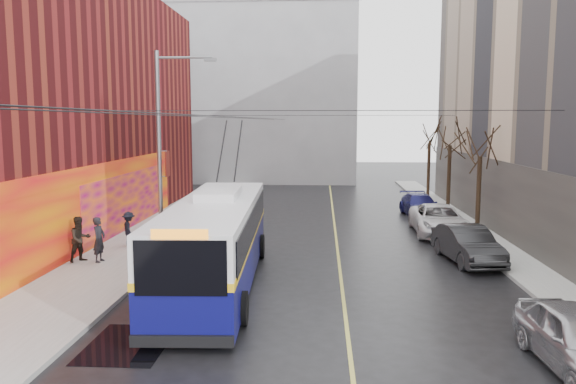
{
  "coord_description": "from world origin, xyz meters",
  "views": [
    {
      "loc": [
        0.73,
        -13.88,
        6.02
      ],
      "look_at": [
        -0.7,
        9.76,
        3.03
      ],
      "focal_mm": 35.0,
      "sensor_mm": 36.0,
      "label": 1
    }
  ],
  "objects_px": {
    "tree_near": "(481,142)",
    "tree_far": "(430,133)",
    "pedestrian_c": "(129,229)",
    "parked_car_b": "(467,244)",
    "streetlight_pole": "(163,149)",
    "tree_mid": "(450,133)",
    "parked_car_d": "(420,205)",
    "pedestrian_b": "(80,239)",
    "following_car": "(247,217)",
    "trolleybus": "(216,240)",
    "parked_car_c": "(439,220)",
    "pedestrian_a": "(99,240)"
  },
  "relations": [
    {
      "from": "trolleybus",
      "to": "parked_car_c",
      "type": "relative_size",
      "value": 2.29
    },
    {
      "from": "trolleybus",
      "to": "pedestrian_c",
      "type": "bearing_deg",
      "value": 130.6
    },
    {
      "from": "pedestrian_a",
      "to": "pedestrian_c",
      "type": "relative_size",
      "value": 1.17
    },
    {
      "from": "streetlight_pole",
      "to": "tree_near",
      "type": "distance_m",
      "value": 16.28
    },
    {
      "from": "tree_mid",
      "to": "tree_far",
      "type": "relative_size",
      "value": 1.02
    },
    {
      "from": "tree_near",
      "to": "following_car",
      "type": "relative_size",
      "value": 1.56
    },
    {
      "from": "streetlight_pole",
      "to": "parked_car_c",
      "type": "relative_size",
      "value": 1.59
    },
    {
      "from": "tree_near",
      "to": "tree_mid",
      "type": "xyz_separation_m",
      "value": [
        0.0,
        7.0,
        0.28
      ]
    },
    {
      "from": "following_car",
      "to": "tree_near",
      "type": "bearing_deg",
      "value": -6.52
    },
    {
      "from": "following_car",
      "to": "pedestrian_b",
      "type": "relative_size",
      "value": 2.14
    },
    {
      "from": "pedestrian_b",
      "to": "pedestrian_c",
      "type": "distance_m",
      "value": 3.28
    },
    {
      "from": "parked_car_b",
      "to": "parked_car_d",
      "type": "bearing_deg",
      "value": 81.96
    },
    {
      "from": "parked_car_c",
      "to": "pedestrian_a",
      "type": "relative_size",
      "value": 2.98
    },
    {
      "from": "parked_car_c",
      "to": "parked_car_d",
      "type": "relative_size",
      "value": 1.17
    },
    {
      "from": "pedestrian_b",
      "to": "tree_near",
      "type": "bearing_deg",
      "value": -29.12
    },
    {
      "from": "tree_mid",
      "to": "pedestrian_b",
      "type": "height_order",
      "value": "tree_mid"
    },
    {
      "from": "trolleybus",
      "to": "pedestrian_b",
      "type": "bearing_deg",
      "value": 155.76
    },
    {
      "from": "pedestrian_b",
      "to": "parked_car_c",
      "type": "bearing_deg",
      "value": -26.34
    },
    {
      "from": "pedestrian_c",
      "to": "following_car",
      "type": "bearing_deg",
      "value": -71.39
    },
    {
      "from": "pedestrian_b",
      "to": "streetlight_pole",
      "type": "bearing_deg",
      "value": -28.42
    },
    {
      "from": "trolleybus",
      "to": "following_car",
      "type": "relative_size",
      "value": 3.15
    },
    {
      "from": "pedestrian_a",
      "to": "pedestrian_c",
      "type": "xyz_separation_m",
      "value": [
        0.18,
        3.11,
        -0.14
      ]
    },
    {
      "from": "parked_car_c",
      "to": "pedestrian_b",
      "type": "distance_m",
      "value": 18.02
    },
    {
      "from": "parked_car_d",
      "to": "following_car",
      "type": "distance_m",
      "value": 11.56
    },
    {
      "from": "tree_near",
      "to": "pedestrian_b",
      "type": "height_order",
      "value": "tree_near"
    },
    {
      "from": "tree_near",
      "to": "parked_car_c",
      "type": "bearing_deg",
      "value": 175.95
    },
    {
      "from": "trolleybus",
      "to": "streetlight_pole",
      "type": "bearing_deg",
      "value": 125.55
    },
    {
      "from": "tree_far",
      "to": "tree_mid",
      "type": "bearing_deg",
      "value": -90.0
    },
    {
      "from": "streetlight_pole",
      "to": "pedestrian_c",
      "type": "xyz_separation_m",
      "value": [
        -2.25,
        1.78,
        -3.88
      ]
    },
    {
      "from": "tree_near",
      "to": "parked_car_d",
      "type": "bearing_deg",
      "value": 108.72
    },
    {
      "from": "tree_mid",
      "to": "pedestrian_b",
      "type": "distance_m",
      "value": 23.69
    },
    {
      "from": "following_car",
      "to": "streetlight_pole",
      "type": "bearing_deg",
      "value": -113.27
    },
    {
      "from": "streetlight_pole",
      "to": "pedestrian_b",
      "type": "distance_m",
      "value": 5.13
    },
    {
      "from": "parked_car_b",
      "to": "pedestrian_b",
      "type": "distance_m",
      "value": 16.46
    },
    {
      "from": "tree_near",
      "to": "pedestrian_c",
      "type": "xyz_separation_m",
      "value": [
        -17.39,
        -4.22,
        -4.01
      ]
    },
    {
      "from": "parked_car_b",
      "to": "pedestrian_a",
      "type": "xyz_separation_m",
      "value": [
        -15.58,
        -1.47,
        0.32
      ]
    },
    {
      "from": "tree_mid",
      "to": "parked_car_b",
      "type": "height_order",
      "value": "tree_mid"
    },
    {
      "from": "parked_car_b",
      "to": "parked_car_d",
      "type": "distance_m",
      "value": 11.77
    },
    {
      "from": "streetlight_pole",
      "to": "tree_mid",
      "type": "relative_size",
      "value": 1.35
    },
    {
      "from": "parked_car_b",
      "to": "parked_car_c",
      "type": "xyz_separation_m",
      "value": [
        0.0,
        6.0,
        0.01
      ]
    },
    {
      "from": "tree_near",
      "to": "pedestrian_a",
      "type": "height_order",
      "value": "tree_near"
    },
    {
      "from": "parked_car_b",
      "to": "streetlight_pole",
      "type": "bearing_deg",
      "value": 172.55
    },
    {
      "from": "streetlight_pole",
      "to": "pedestrian_c",
      "type": "distance_m",
      "value": 4.83
    },
    {
      "from": "trolleybus",
      "to": "tree_near",
      "type": "bearing_deg",
      "value": 36.53
    },
    {
      "from": "parked_car_b",
      "to": "pedestrian_c",
      "type": "bearing_deg",
      "value": 165.86
    },
    {
      "from": "tree_near",
      "to": "parked_car_c",
      "type": "height_order",
      "value": "tree_near"
    },
    {
      "from": "pedestrian_a",
      "to": "pedestrian_b",
      "type": "xyz_separation_m",
      "value": [
        -0.81,
        -0.01,
        0.01
      ]
    },
    {
      "from": "tree_far",
      "to": "pedestrian_c",
      "type": "xyz_separation_m",
      "value": [
        -17.39,
        -18.22,
        -4.18
      ]
    },
    {
      "from": "tree_far",
      "to": "parked_car_c",
      "type": "distance_m",
      "value": 14.66
    },
    {
      "from": "tree_near",
      "to": "tree_far",
      "type": "height_order",
      "value": "tree_far"
    }
  ]
}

